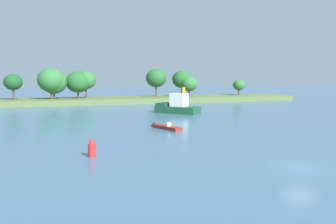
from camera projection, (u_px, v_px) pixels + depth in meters
The scene contains 5 objects.
ground_plane at pixel (300, 167), 29.95m from camera, with size 400.00×400.00×0.00m, color #3D607F.
treeline_island at pixel (121, 91), 100.25m from camera, with size 92.60×13.40×9.32m.
tugboat at pixel (177, 106), 72.81m from camera, with size 8.45×8.89×5.14m.
fishing_skiff at pixel (166, 127), 51.25m from camera, with size 2.85×6.05×0.97m.
channel_buoy_red at pixel (92, 148), 33.72m from camera, with size 0.70×0.70×1.90m.
Camera 1 is at (-19.59, -24.36, 7.47)m, focal length 39.38 mm.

